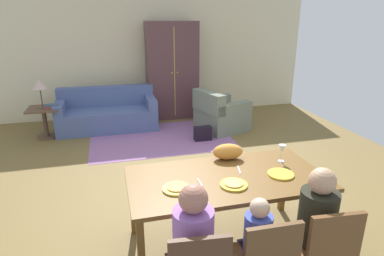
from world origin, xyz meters
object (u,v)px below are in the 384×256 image
at_px(handbag, 203,133).
at_px(person_woman, 312,232).
at_px(plate_near_man, 176,189).
at_px(person_child, 255,251).
at_px(plate_near_woman, 281,174).
at_px(book_upper, 52,105).
at_px(person_man, 193,254).
at_px(armchair, 220,115).
at_px(wine_glass, 282,150).
at_px(book_lower, 51,107).
at_px(cat, 228,152).
at_px(dining_table, 226,183).
at_px(armoire, 172,71).
at_px(dining_chair_woman, 324,248).
at_px(couch, 108,114).
at_px(plate_near_child, 234,185).
at_px(side_table, 45,118).
at_px(table_lamp, 39,85).

bearing_deg(handbag, person_woman, -91.64).
bearing_deg(plate_near_man, person_child, -46.87).
relative_size(plate_near_woman, book_upper, 1.14).
relative_size(plate_near_man, person_woman, 0.23).
distance_m(person_man, handbag, 3.73).
relative_size(armchair, handbag, 3.37).
distance_m(wine_glass, book_lower, 4.49).
bearing_deg(person_child, cat, 81.86).
bearing_deg(dining_table, book_lower, 119.25).
xyz_separation_m(wine_glass, armoire, (-0.29, 4.35, 0.16)).
xyz_separation_m(wine_glass, book_lower, (-2.75, 3.53, -0.30)).
bearing_deg(plate_near_woman, dining_chair_woman, -90.51).
height_order(plate_near_man, person_child, person_child).
bearing_deg(couch, plate_near_woman, -68.99).
distance_m(wine_glass, person_woman, 0.94).
bearing_deg(book_lower, dining_table, -60.75).
distance_m(plate_near_man, book_lower, 4.15).
distance_m(person_woman, book_lower, 5.09).
bearing_deg(plate_near_child, plate_near_woman, 8.89).
distance_m(armchair, book_lower, 3.23).
bearing_deg(dining_table, person_child, -89.93).
height_order(wine_glass, handbag, wine_glass).
distance_m(person_man, side_table, 4.76).
xyz_separation_m(wine_glass, handbag, (-0.05, 2.69, -0.76)).
bearing_deg(plate_near_man, person_man, -89.61).
relative_size(plate_near_woman, side_table, 0.43).
height_order(table_lamp, book_upper, table_lamp).
bearing_deg(table_lamp, book_upper, -0.97).
height_order(couch, armchair, same).
relative_size(dining_table, armoire, 0.89).
bearing_deg(person_man, couch, 96.89).
bearing_deg(dining_chair_woman, dining_table, 121.11).
bearing_deg(handbag, couch, 145.57).
xyz_separation_m(side_table, table_lamp, (0.00, 0.00, 0.63)).
relative_size(person_man, person_child, 1.20).
relative_size(plate_near_woman, handbag, 0.78).
height_order(plate_near_man, cat, cat).
bearing_deg(cat, couch, 116.49).
distance_m(wine_glass, person_man, 1.50).
distance_m(cat, side_table, 4.17).
xyz_separation_m(plate_near_woman, wine_glass, (0.16, 0.28, 0.12)).
distance_m(dining_table, couch, 4.19).
distance_m(table_lamp, handbag, 3.11).
height_order(plate_near_woman, dining_chair_woman, dining_chair_woman).
xyz_separation_m(plate_near_child, armoire, (0.38, 4.71, 0.28)).
distance_m(dining_table, book_lower, 4.26).
relative_size(plate_near_man, armchair, 0.23).
bearing_deg(table_lamp, person_child, -63.37).
height_order(plate_near_woman, book_upper, plate_near_woman).
xyz_separation_m(dining_table, table_lamp, (-2.22, 3.77, 0.32)).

